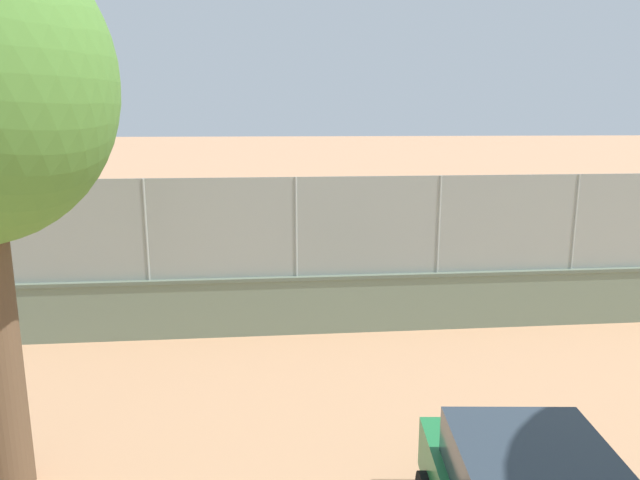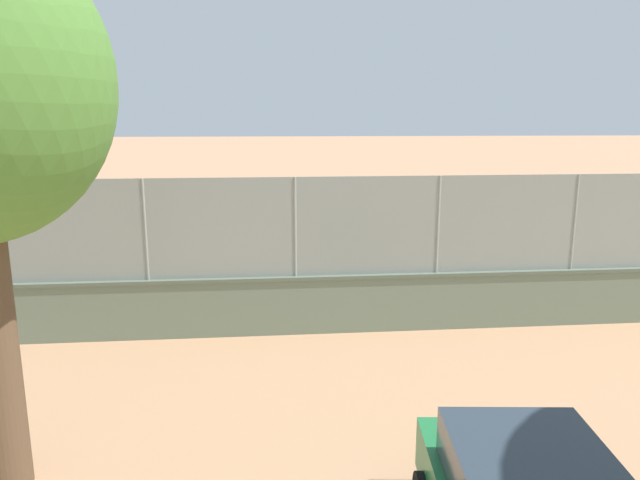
{
  "view_description": "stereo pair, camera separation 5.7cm",
  "coord_description": "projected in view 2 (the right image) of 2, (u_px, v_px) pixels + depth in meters",
  "views": [
    {
      "loc": [
        1.0,
        24.67,
        4.85
      ],
      "look_at": [
        -0.64,
        6.63,
        1.01
      ],
      "focal_mm": 32.57,
      "sensor_mm": 36.0,
      "label": 1
    },
    {
      "loc": [
        0.94,
        24.68,
        4.85
      ],
      "look_at": [
        -0.64,
        6.63,
        1.01
      ],
      "focal_mm": 32.57,
      "sensor_mm": 36.0,
      "label": 2
    }
  ],
  "objects": [
    {
      "name": "player_baseline_waiting",
      "position": [
        220.0,
        223.0,
        22.29
      ],
      "size": [
        1.06,
        0.85,
        1.52
      ],
      "color": "navy",
      "rests_on": "ground_plane"
    },
    {
      "name": "player_at_service_line",
      "position": [
        377.0,
        224.0,
        21.61
      ],
      "size": [
        0.8,
        0.74,
        1.65
      ],
      "color": "#B2B2B2",
      "rests_on": "ground_plane"
    },
    {
      "name": "player_foreground_swinging",
      "position": [
        370.0,
        216.0,
        23.39
      ],
      "size": [
        0.67,
        0.96,
        1.65
      ],
      "color": "#B2B2B2",
      "rests_on": "ground_plane"
    },
    {
      "name": "perimeter_wall",
      "position": [
        296.0,
        304.0,
        13.19
      ],
      "size": [
        26.45,
        0.56,
        1.36
      ],
      "color": "slate",
      "rests_on": "ground_plane"
    },
    {
      "name": "courtside_bench",
      "position": [
        130.0,
        296.0,
        14.56
      ],
      "size": [
        1.6,
        0.39,
        0.87
      ],
      "color": "gray",
      "rests_on": "ground_plane"
    },
    {
      "name": "fence_panel_on_wall",
      "position": [
        295.0,
        227.0,
        12.82
      ],
      "size": [
        25.98,
        0.29,
        2.23
      ],
      "color": "gray",
      "rests_on": "perimeter_wall"
    },
    {
      "name": "spare_ball_by_wall",
      "position": [
        547.0,
        311.0,
        14.52
      ],
      "size": [
        0.18,
        0.18,
        0.18
      ],
      "primitive_type": "sphere",
      "color": "yellow",
      "rests_on": "ground_plane"
    },
    {
      "name": "ground_plane",
      "position": [
        292.0,
        232.0,
        25.14
      ],
      "size": [
        260.0,
        260.0,
        0.0
      ],
      "primitive_type": "plane",
      "color": "tan"
    },
    {
      "name": "sports_ball",
      "position": [
        257.0,
        222.0,
        21.14
      ],
      "size": [
        0.12,
        0.12,
        0.12
      ],
      "primitive_type": "sphere",
      "color": "white"
    }
  ]
}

